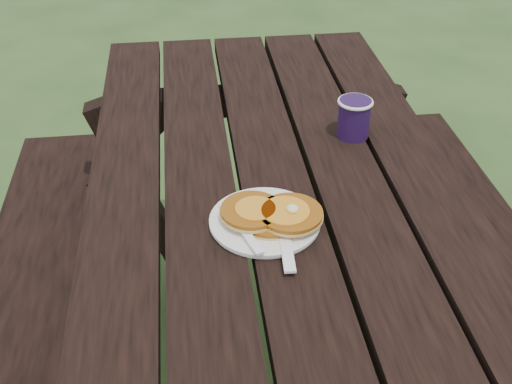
{
  "coord_description": "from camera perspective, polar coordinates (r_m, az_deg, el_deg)",
  "views": [
    {
      "loc": [
        -0.17,
        -0.93,
        1.48
      ],
      "look_at": [
        -0.05,
        0.03,
        0.8
      ],
      "focal_mm": 45.0,
      "sensor_mm": 36.0,
      "label": 1
    }
  ],
  "objects": [
    {
      "name": "coffee_cup",
      "position": [
        1.44,
        8.72,
        6.73
      ],
      "size": [
        0.08,
        0.08,
        0.09
      ],
      "rotation": [
        0.0,
        0.0,
        -0.23
      ],
      "color": "#210F3A",
      "rests_on": "picnic_table"
    },
    {
      "name": "pancake_stack",
      "position": [
        1.16,
        1.44,
        -1.98
      ],
      "size": [
        0.18,
        0.13,
        0.04
      ],
      "rotation": [
        0.0,
        0.0,
        0.03
      ],
      "color": "#9D5711",
      "rests_on": "plate"
    },
    {
      "name": "knife",
      "position": [
        1.13,
        2.58,
        -4.08
      ],
      "size": [
        0.03,
        0.18,
        0.0
      ],
      "primitive_type": "cube",
      "rotation": [
        0.0,
        0.0,
        -0.06
      ],
      "color": "white",
      "rests_on": "plate"
    },
    {
      "name": "plate",
      "position": [
        1.18,
        0.78,
        -2.66
      ],
      "size": [
        0.26,
        0.26,
        0.01
      ],
      "primitive_type": "cylinder",
      "rotation": [
        0.0,
        0.0,
        -0.38
      ],
      "color": "white",
      "rests_on": "picnic_table"
    },
    {
      "name": "picnic_table",
      "position": [
        1.46,
        2.23,
        -14.53
      ],
      "size": [
        1.36,
        1.8,
        0.75
      ],
      "color": "black",
      "rests_on": "ground"
    },
    {
      "name": "fork",
      "position": [
        1.13,
        -0.75,
        -3.87
      ],
      "size": [
        0.08,
        0.16,
        0.01
      ],
      "primitive_type": null,
      "rotation": [
        0.0,
        0.0,
        0.3
      ],
      "color": "white",
      "rests_on": "plate"
    }
  ]
}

